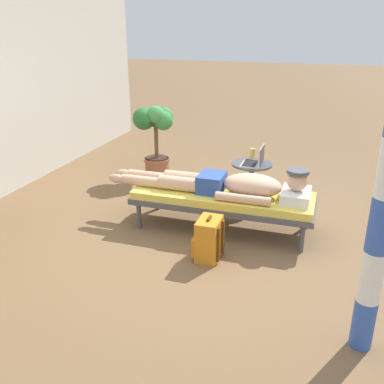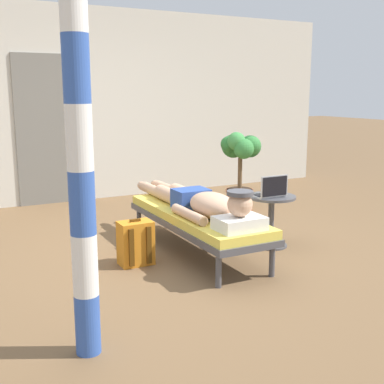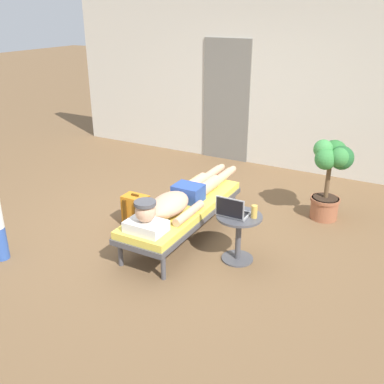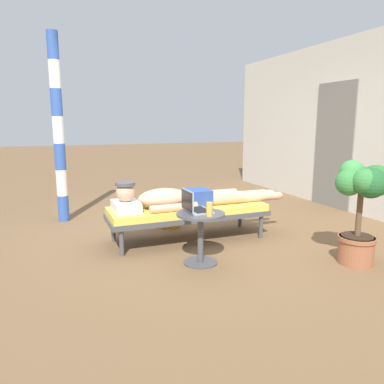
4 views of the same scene
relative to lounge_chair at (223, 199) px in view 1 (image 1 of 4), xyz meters
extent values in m
plane|color=brown|center=(-0.25, 0.14, -0.35)|extent=(40.00, 40.00, 0.00)
cylinder|color=#4C4C51|center=(-0.26, 0.86, -0.21)|extent=(0.05, 0.05, 0.28)
cylinder|color=#4C4C51|center=(0.26, 0.86, -0.21)|extent=(0.05, 0.05, 0.28)
cylinder|color=#4C4C51|center=(-0.26, -0.86, -0.21)|extent=(0.05, 0.05, 0.28)
cylinder|color=#4C4C51|center=(0.26, -0.86, -0.21)|extent=(0.05, 0.05, 0.28)
cube|color=#4C4C51|center=(0.00, 0.00, -0.04)|extent=(0.63, 1.91, 0.06)
cube|color=#E5CC4C|center=(0.00, 0.00, 0.03)|extent=(0.60, 1.87, 0.08)
cube|color=white|center=(0.00, -0.75, 0.13)|extent=(0.40, 0.28, 0.11)
sphere|color=#D8A884|center=(0.00, -0.75, 0.29)|extent=(0.21, 0.21, 0.21)
cylinder|color=#4C4C51|center=(0.00, -0.75, 0.38)|extent=(0.22, 0.22, 0.03)
ellipsoid|color=#D8A884|center=(0.00, -0.31, 0.19)|extent=(0.35, 0.60, 0.23)
cylinder|color=#D8A884|center=(-0.22, -0.26, 0.12)|extent=(0.09, 0.55, 0.09)
cylinder|color=#D8A884|center=(0.22, -0.26, 0.12)|extent=(0.09, 0.55, 0.09)
cube|color=#2D4C9E|center=(0.00, 0.12, 0.17)|extent=(0.33, 0.26, 0.19)
cylinder|color=#D8A884|center=(-0.08, 0.46, 0.15)|extent=(0.15, 0.42, 0.15)
cylinder|color=#D8A884|center=(-0.08, 0.89, 0.13)|extent=(0.11, 0.44, 0.11)
ellipsoid|color=#D8A884|center=(-0.08, 1.18, 0.12)|extent=(0.09, 0.20, 0.10)
cylinder|color=#D8A884|center=(0.09, 0.46, 0.15)|extent=(0.15, 0.42, 0.15)
cylinder|color=#D8A884|center=(0.09, 0.89, 0.13)|extent=(0.11, 0.44, 0.11)
ellipsoid|color=#D8A884|center=(0.09, 1.18, 0.12)|extent=(0.09, 0.20, 0.10)
cylinder|color=#4C4C51|center=(0.76, -0.16, -0.34)|extent=(0.34, 0.34, 0.02)
cylinder|color=#4C4C51|center=(0.76, -0.16, -0.09)|extent=(0.06, 0.06, 0.48)
cylinder|color=#4C4C51|center=(0.76, -0.16, 0.17)|extent=(0.48, 0.48, 0.02)
cube|color=#A5A8AD|center=(0.70, -0.16, 0.19)|extent=(0.31, 0.22, 0.02)
cube|color=black|center=(0.70, -0.15, 0.20)|extent=(0.27, 0.15, 0.00)
cube|color=#A5A8AD|center=(0.70, -0.28, 0.30)|extent=(0.31, 0.01, 0.21)
cube|color=black|center=(0.70, -0.28, 0.30)|extent=(0.29, 0.00, 0.19)
cylinder|color=gold|center=(0.91, -0.13, 0.25)|extent=(0.06, 0.06, 0.13)
cube|color=orange|center=(-0.65, -0.03, -0.15)|extent=(0.30, 0.20, 0.40)
cube|color=orange|center=(-0.65, 0.09, -0.22)|extent=(0.22, 0.04, 0.18)
cube|color=#56330C|center=(-0.73, -0.15, -0.15)|extent=(0.04, 0.02, 0.34)
cube|color=#56330C|center=(-0.57, -0.15, -0.15)|extent=(0.04, 0.02, 0.34)
cube|color=#56330C|center=(-0.65, -0.03, 0.07)|extent=(0.10, 0.02, 0.02)
cylinder|color=#9E5B3D|center=(1.33, 1.30, -0.21)|extent=(0.34, 0.34, 0.28)
cylinder|color=#9E5B3D|center=(1.33, 1.30, -0.09)|extent=(0.37, 0.37, 0.04)
cylinder|color=#332319|center=(1.33, 1.30, -0.06)|extent=(0.31, 0.31, 0.01)
cylinder|color=brown|center=(1.33, 1.30, 0.18)|extent=(0.06, 0.06, 0.49)
sphere|color=#23602D|center=(1.46, 1.27, 0.50)|extent=(0.29, 0.29, 0.29)
sphere|color=#429347|center=(1.41, 1.36, 0.47)|extent=(0.22, 0.22, 0.22)
sphere|color=#2D7233|center=(1.33, 1.47, 0.49)|extent=(0.31, 0.31, 0.31)
sphere|color=#2D7233|center=(1.21, 1.39, 0.53)|extent=(0.21, 0.21, 0.21)
sphere|color=#429347|center=(1.24, 1.25, 0.57)|extent=(0.23, 0.23, 0.23)
sphere|color=#38843D|center=(1.30, 1.17, 0.48)|extent=(0.26, 0.26, 0.26)
sphere|color=#38843D|center=(1.45, 1.21, 0.51)|extent=(0.24, 0.24, 0.24)
cylinder|color=#3359B2|center=(-1.47, -1.36, -0.16)|extent=(0.15, 0.15, 0.37)
cylinder|color=white|center=(-1.47, -1.36, 0.21)|extent=(0.15, 0.15, 0.37)
cylinder|color=#3359B2|center=(-1.47, -1.36, 0.58)|extent=(0.15, 0.15, 0.37)
camera|label=1|loc=(-4.13, -0.99, 1.76)|focal=40.70mm
camera|label=2|loc=(-2.19, -4.08, 1.20)|focal=46.45mm
camera|label=3|loc=(2.29, -3.97, 2.17)|focal=41.14mm
camera|label=4|loc=(3.99, -1.53, 1.05)|focal=34.35mm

